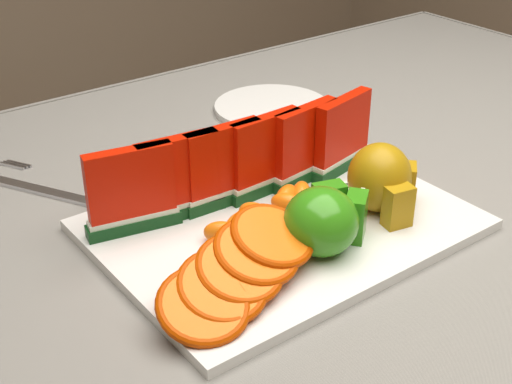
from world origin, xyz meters
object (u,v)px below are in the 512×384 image
(pear_cluster, at_px, (382,180))
(apple_cluster, at_px, (325,220))
(platter, at_px, (282,225))
(side_plate, at_px, (272,108))
(fork, at_px, (39,188))

(pear_cluster, bearing_deg, apple_cluster, -169.33)
(platter, relative_size, pear_cluster, 4.25)
(apple_cluster, xyz_separation_m, pear_cluster, (0.10, 0.02, 0.01))
(apple_cluster, height_order, side_plate, apple_cluster)
(side_plate, distance_m, fork, 0.39)
(platter, distance_m, fork, 0.31)
(apple_cluster, height_order, pear_cluster, pear_cluster)
(platter, height_order, side_plate, platter)
(pear_cluster, distance_m, side_plate, 0.35)
(pear_cluster, bearing_deg, side_plate, 73.08)
(platter, relative_size, side_plate, 1.70)
(platter, height_order, pear_cluster, pear_cluster)
(side_plate, xyz_separation_m, fork, (-0.39, -0.03, -0.00))
(platter, relative_size, apple_cluster, 3.55)
(apple_cluster, relative_size, pear_cluster, 1.19)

